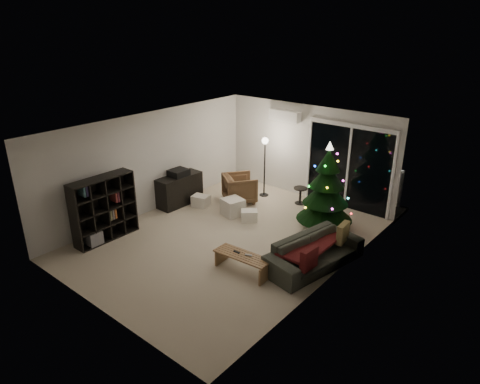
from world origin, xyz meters
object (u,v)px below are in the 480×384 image
(bookshelf, at_px, (99,207))
(media_cabinet, at_px, (180,190))
(sofa, at_px, (315,252))
(coffee_table, at_px, (243,263))
(armchair, at_px, (240,188))
(christmas_tree, at_px, (326,186))

(bookshelf, xyz_separation_m, media_cabinet, (0.00, 2.36, -0.33))
(media_cabinet, distance_m, sofa, 4.32)
(media_cabinet, relative_size, sofa, 0.60)
(sofa, bearing_deg, coffee_table, 148.86)
(media_cabinet, height_order, armchair, media_cabinet)
(bookshelf, relative_size, sofa, 0.69)
(bookshelf, xyz_separation_m, coffee_table, (3.34, 0.88, -0.54))
(coffee_table, bearing_deg, media_cabinet, 152.43)
(christmas_tree, bearing_deg, coffee_table, -95.95)
(sofa, relative_size, coffee_table, 1.83)
(media_cabinet, bearing_deg, sofa, -4.98)
(media_cabinet, bearing_deg, coffee_table, -23.09)
(armchair, relative_size, christmas_tree, 0.39)
(bookshelf, bearing_deg, coffee_table, 13.09)
(armchair, relative_size, sofa, 0.39)
(bookshelf, height_order, armchair, bookshelf)
(sofa, bearing_deg, christmas_tree, 34.61)
(armchair, distance_m, sofa, 3.55)
(sofa, bearing_deg, media_cabinet, 95.62)
(christmas_tree, bearing_deg, armchair, -179.28)
(media_cabinet, height_order, christmas_tree, christmas_tree)
(coffee_table, xyz_separation_m, christmas_tree, (0.27, 2.64, 0.86))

